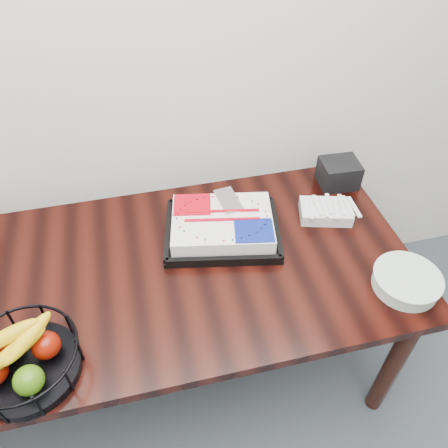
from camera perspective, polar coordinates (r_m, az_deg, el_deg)
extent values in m
plane|color=white|center=(1.67, -11.83, 21.34)|extent=(5.00, 0.00, 5.00)
cube|color=black|center=(1.63, -7.20, -6.16)|extent=(1.80, 0.90, 0.04)
cylinder|color=black|center=(1.96, 21.26, -16.67)|extent=(0.07, 0.07, 0.71)
cylinder|color=black|center=(2.32, 12.65, -1.48)|extent=(0.07, 0.07, 0.71)
cube|color=black|center=(1.72, -0.23, -1.01)|extent=(0.50, 0.42, 0.02)
cube|color=white|center=(1.68, -0.24, 0.03)|extent=(0.43, 0.36, 0.07)
cube|color=#BE0413|center=(1.70, -4.61, 2.01)|extent=(0.16, 0.15, 0.00)
cube|color=navy|center=(1.63, 4.31, -0.25)|extent=(0.16, 0.15, 0.00)
cube|color=silver|center=(1.73, -0.04, 3.18)|extent=(0.09, 0.16, 0.00)
cylinder|color=black|center=(1.48, -24.07, -16.83)|extent=(0.31, 0.31, 0.03)
torus|color=black|center=(1.41, -25.17, -14.96)|extent=(0.33, 0.33, 0.01)
cylinder|color=white|center=(1.66, 22.68, -6.99)|extent=(0.23, 0.23, 0.05)
cylinder|color=white|center=(1.63, 22.95, -6.35)|extent=(0.24, 0.24, 0.01)
cube|color=silver|center=(1.82, 13.10, 1.61)|extent=(0.23, 0.18, 0.05)
cube|color=black|center=(1.98, 14.75, 6.45)|extent=(0.17, 0.15, 0.11)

